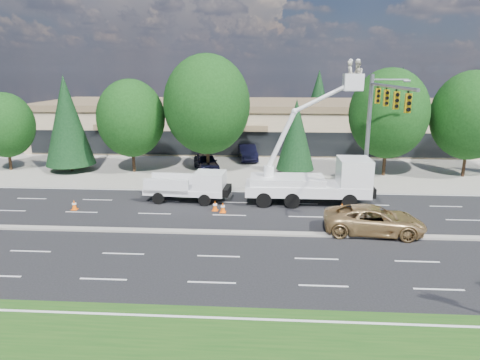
# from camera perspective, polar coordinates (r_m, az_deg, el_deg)

# --- Properties ---
(ground) EXTENTS (140.00, 140.00, 0.00)m
(ground) POSITION_cam_1_polar(r_m,az_deg,el_deg) (25.28, -2.07, -7.12)
(ground) COLOR black
(ground) RESTS_ON ground
(concrete_apron) EXTENTS (140.00, 22.00, 0.01)m
(concrete_apron) POSITION_cam_1_polar(r_m,az_deg,el_deg) (44.43, 0.45, 2.43)
(concrete_apron) COLOR gray
(concrete_apron) RESTS_ON ground
(road_median) EXTENTS (120.00, 0.55, 0.12)m
(road_median) POSITION_cam_1_polar(r_m,az_deg,el_deg) (25.25, -2.07, -6.99)
(road_median) COLOR gray
(road_median) RESTS_ON ground
(strip_mall) EXTENTS (50.40, 15.40, 5.50)m
(strip_mall) POSITION_cam_1_polar(r_m,az_deg,el_deg) (53.79, 1.04, 7.61)
(strip_mall) COLOR tan
(strip_mall) RESTS_ON ground
(tree_front_a) EXTENTS (5.27, 5.27, 7.32)m
(tree_front_a) POSITION_cam_1_polar(r_m,az_deg,el_deg) (45.74, -28.84, 6.43)
(tree_front_a) COLOR #332114
(tree_front_a) RESTS_ON ground
(tree_front_b) EXTENTS (4.49, 4.49, 8.85)m
(tree_front_b) POSITION_cam_1_polar(r_m,az_deg,el_deg) (42.79, -22.05, 7.35)
(tree_front_b) COLOR #332114
(tree_front_b) RESTS_ON ground
(tree_front_c) EXTENTS (6.15, 6.15, 8.54)m
(tree_front_c) POSITION_cam_1_polar(r_m,az_deg,el_deg) (40.55, -14.34, 7.97)
(tree_front_c) COLOR #332114
(tree_front_c) RESTS_ON ground
(tree_front_d) EXTENTS (7.73, 7.73, 10.72)m
(tree_front_d) POSITION_cam_1_polar(r_m,az_deg,el_deg) (38.87, -4.44, 10.00)
(tree_front_d) COLOR #332114
(tree_front_d) RESTS_ON ground
(tree_front_e) EXTENTS (3.45, 3.45, 6.79)m
(tree_front_e) POSITION_cam_1_polar(r_m,az_deg,el_deg) (38.88, 7.47, 6.02)
(tree_front_e) COLOR #332114
(tree_front_e) RESTS_ON ground
(tree_front_f) EXTENTS (6.85, 6.85, 9.51)m
(tree_front_f) POSITION_cam_1_polar(r_m,az_deg,el_deg) (39.99, 19.19, 8.36)
(tree_front_f) COLOR #332114
(tree_front_f) RESTS_ON ground
(tree_front_g) EXTENTS (6.71, 6.71, 9.30)m
(tree_front_g) POSITION_cam_1_polar(r_m,az_deg,el_deg) (42.41, 28.40, 7.57)
(tree_front_g) COLOR #332114
(tree_front_g) RESTS_ON ground
(tree_back_a) EXTENTS (4.06, 4.06, 8.00)m
(tree_back_a) POSITION_cam_1_polar(r_m,az_deg,el_deg) (68.66, -13.89, 9.92)
(tree_back_a) COLOR #332114
(tree_back_a) RESTS_ON ground
(tree_back_b) EXTENTS (5.20, 5.20, 10.25)m
(tree_back_b) POSITION_cam_1_polar(r_m,az_deg,el_deg) (65.79, -2.01, 11.20)
(tree_back_b) COLOR #332114
(tree_back_b) RESTS_ON ground
(tree_back_c) EXTENTS (4.71, 4.71, 9.28)m
(tree_back_c) POSITION_cam_1_polar(r_m,az_deg,el_deg) (65.96, 10.40, 10.54)
(tree_back_c) COLOR #332114
(tree_back_c) RESTS_ON ground
(tree_back_d) EXTENTS (4.92, 4.92, 9.70)m
(tree_back_d) POSITION_cam_1_polar(r_m,az_deg,el_deg) (68.38, 20.60, 10.18)
(tree_back_d) COLOR #332114
(tree_back_d) RESTS_ON ground
(signal_mast) EXTENTS (2.76, 10.16, 9.00)m
(signal_mast) POSITION_cam_1_polar(r_m,az_deg,el_deg) (31.54, 17.79, 7.91)
(signal_mast) COLOR gray
(signal_mast) RESTS_ON ground
(utility_pickup) EXTENTS (5.91, 2.61, 2.21)m
(utility_pickup) POSITION_cam_1_polar(r_m,az_deg,el_deg) (31.19, -6.53, -1.21)
(utility_pickup) COLOR white
(utility_pickup) RESTS_ON ground
(bucket_truck) EXTENTS (8.88, 2.84, 9.99)m
(bucket_truck) POSITION_cam_1_polar(r_m,az_deg,el_deg) (30.67, 10.60, 0.80)
(bucket_truck) COLOR white
(bucket_truck) RESTS_ON ground
(traffic_cone_a) EXTENTS (0.40, 0.40, 0.70)m
(traffic_cone_a) POSITION_cam_1_polar(r_m,az_deg,el_deg) (31.40, -21.23, -3.10)
(traffic_cone_a) COLOR #FE5C08
(traffic_cone_a) RESTS_ON ground
(traffic_cone_b) EXTENTS (0.40, 0.40, 0.70)m
(traffic_cone_b) POSITION_cam_1_polar(r_m,az_deg,el_deg) (29.13, -3.35, -3.45)
(traffic_cone_b) COLOR #FE5C08
(traffic_cone_b) RESTS_ON ground
(traffic_cone_c) EXTENTS (0.40, 0.40, 0.70)m
(traffic_cone_c) POSITION_cam_1_polar(r_m,az_deg,el_deg) (28.75, -2.30, -3.68)
(traffic_cone_c) COLOR #FE5C08
(traffic_cone_c) RESTS_ON ground
(traffic_cone_d) EXTENTS (0.40, 0.40, 0.70)m
(traffic_cone_d) POSITION_cam_1_polar(r_m,az_deg,el_deg) (29.42, 13.43, -3.65)
(traffic_cone_d) COLOR #FE5C08
(traffic_cone_d) RESTS_ON ground
(minivan) EXTENTS (5.99, 3.16, 1.61)m
(minivan) POSITION_cam_1_polar(r_m,az_deg,el_deg) (26.22, 17.44, -5.12)
(minivan) COLOR tan
(minivan) RESTS_ON ground
(parked_car_west) EXTENTS (3.34, 5.14, 1.63)m
(parked_car_west) POSITION_cam_1_polar(r_m,az_deg,el_deg) (40.68, -4.52, 2.42)
(parked_car_west) COLOR black
(parked_car_west) RESTS_ON ground
(parked_car_east) EXTENTS (2.57, 5.15, 1.62)m
(parked_car_east) POSITION_cam_1_polar(r_m,az_deg,el_deg) (45.23, 0.98, 3.69)
(parked_car_east) COLOR black
(parked_car_east) RESTS_ON ground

